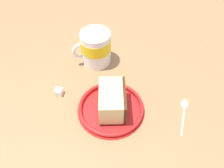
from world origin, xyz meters
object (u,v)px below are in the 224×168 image
at_px(small_plate, 111,108).
at_px(tea_mug, 96,47).
at_px(cake_slice, 112,101).
at_px(teaspoon, 184,108).
at_px(sugar_cube, 59,92).

distance_m(small_plate, tea_mug, 0.20).
bearing_deg(cake_slice, small_plate, 105.43).
relative_size(cake_slice, tea_mug, 1.06).
bearing_deg(teaspoon, cake_slice, 105.22).
height_order(teaspoon, sugar_cube, sugar_cube).
height_order(small_plate, teaspoon, small_plate).
height_order(cake_slice, sugar_cube, cake_slice).
bearing_deg(tea_mug, sugar_cube, 158.22).
bearing_deg(small_plate, sugar_cube, 83.86).
distance_m(small_plate, cake_slice, 0.03).
bearing_deg(sugar_cube, cake_slice, -95.78).
distance_m(teaspoon, sugar_cube, 0.35).
xyz_separation_m(small_plate, sugar_cube, (0.02, 0.16, 0.00)).
relative_size(small_plate, sugar_cube, 9.21).
relative_size(cake_slice, sugar_cube, 6.10).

